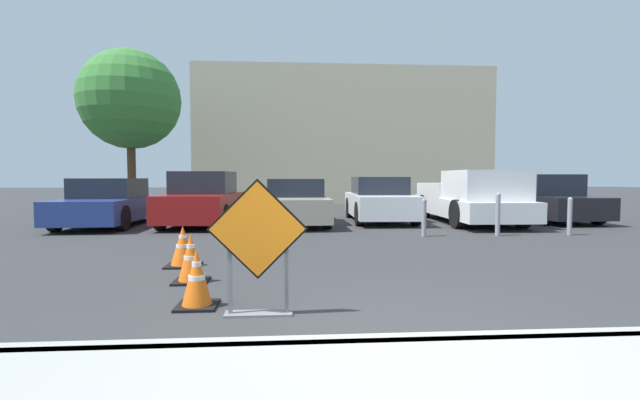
# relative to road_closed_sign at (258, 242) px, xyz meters

# --- Properties ---
(ground_plane) EXTENTS (96.00, 96.00, 0.00)m
(ground_plane) POSITION_rel_road_closed_sign_xyz_m (1.30, 8.96, -0.77)
(ground_plane) COLOR #333335
(curb_lip) EXTENTS (22.11, 0.20, 0.14)m
(curb_lip) POSITION_rel_road_closed_sign_xyz_m (1.30, -1.04, -0.70)
(curb_lip) COLOR #999993
(curb_lip) RESTS_ON ground_plane
(road_closed_sign) EXTENTS (1.02, 0.20, 1.41)m
(road_closed_sign) POSITION_rel_road_closed_sign_xyz_m (0.00, 0.00, 0.00)
(road_closed_sign) COLOR black
(road_closed_sign) RESTS_ON ground_plane
(traffic_cone_nearest) EXTENTS (0.44, 0.44, 0.65)m
(traffic_cone_nearest) POSITION_rel_road_closed_sign_xyz_m (-0.69, 0.35, -0.45)
(traffic_cone_nearest) COLOR black
(traffic_cone_nearest) RESTS_ON ground_plane
(traffic_cone_second) EXTENTS (0.46, 0.46, 0.67)m
(traffic_cone_second) POSITION_rel_road_closed_sign_xyz_m (-1.02, 1.49, -0.44)
(traffic_cone_second) COLOR black
(traffic_cone_second) RESTS_ON ground_plane
(traffic_cone_third) EXTENTS (0.52, 0.52, 0.65)m
(traffic_cone_third) POSITION_rel_road_closed_sign_xyz_m (-1.39, 2.56, -0.45)
(traffic_cone_third) COLOR black
(traffic_cone_third) RESTS_ON ground_plane
(parked_car_nearest) EXTENTS (2.00, 4.32, 1.39)m
(parked_car_nearest) POSITION_rel_road_closed_sign_xyz_m (-5.00, 8.59, -0.12)
(parked_car_nearest) COLOR navy
(parked_car_nearest) RESTS_ON ground_plane
(parked_car_second) EXTENTS (2.06, 4.12, 1.59)m
(parked_car_second) POSITION_rel_road_closed_sign_xyz_m (-2.27, 8.63, -0.04)
(parked_car_second) COLOR maroon
(parked_car_second) RESTS_ON ground_plane
(parked_car_third) EXTENTS (1.98, 4.44, 1.37)m
(parked_car_third) POSITION_rel_road_closed_sign_xyz_m (0.47, 8.73, -0.12)
(parked_car_third) COLOR #A39984
(parked_car_third) RESTS_ON ground_plane
(parked_car_fourth) EXTENTS (1.96, 4.17, 1.43)m
(parked_car_fourth) POSITION_rel_road_closed_sign_xyz_m (3.20, 9.28, -0.10)
(parked_car_fourth) COLOR white
(parked_car_fourth) RESTS_ON ground_plane
(pickup_truck) EXTENTS (2.20, 5.41, 1.62)m
(pickup_truck) POSITION_rel_road_closed_sign_xyz_m (5.92, 8.42, -0.03)
(pickup_truck) COLOR silver
(pickup_truck) RESTS_ON ground_plane
(parked_car_fifth) EXTENTS (1.97, 4.07, 1.51)m
(parked_car_fifth) POSITION_rel_road_closed_sign_xyz_m (8.66, 9.09, -0.08)
(parked_car_fifth) COLOR black
(parked_car_fifth) RESTS_ON ground_plane
(bollard_nearest) EXTENTS (0.12, 0.12, 0.91)m
(bollard_nearest) POSITION_rel_road_closed_sign_xyz_m (3.53, 5.66, -0.28)
(bollard_nearest) COLOR gray
(bollard_nearest) RESTS_ON ground_plane
(bollard_second) EXTENTS (0.12, 0.12, 1.04)m
(bollard_second) POSITION_rel_road_closed_sign_xyz_m (5.35, 5.66, -0.22)
(bollard_second) COLOR gray
(bollard_second) RESTS_ON ground_plane
(bollard_third) EXTENTS (0.12, 0.12, 0.93)m
(bollard_third) POSITION_rel_road_closed_sign_xyz_m (7.18, 5.66, -0.27)
(bollard_third) COLOR gray
(bollard_third) RESTS_ON ground_plane
(building_facade_backdrop) EXTENTS (16.14, 5.00, 7.36)m
(building_facade_backdrop) POSITION_rel_road_closed_sign_xyz_m (3.29, 20.61, 2.91)
(building_facade_backdrop) COLOR beige
(building_facade_backdrop) RESTS_ON ground_plane
(street_tree_behind_lot) EXTENTS (3.88, 3.88, 6.42)m
(street_tree_behind_lot) POSITION_rel_road_closed_sign_xyz_m (-5.98, 13.15, 3.70)
(street_tree_behind_lot) COLOR #513823
(street_tree_behind_lot) RESTS_ON ground_plane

